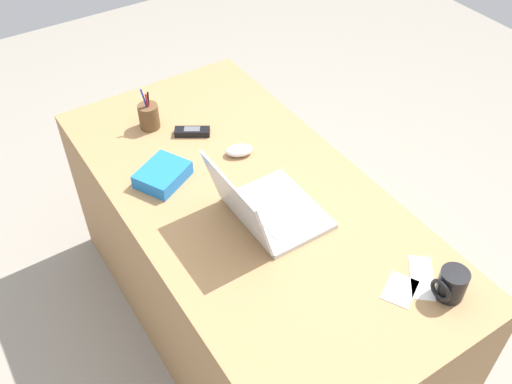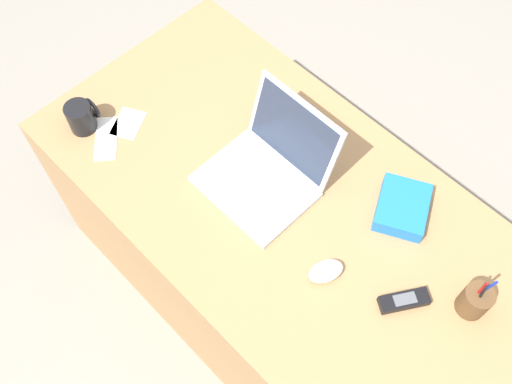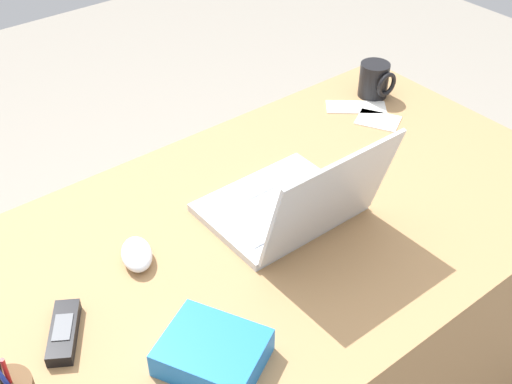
% 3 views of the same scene
% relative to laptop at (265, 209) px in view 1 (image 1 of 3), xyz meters
% --- Properties ---
extents(ground_plane, '(6.00, 6.00, 0.00)m').
position_rel_laptop_xyz_m(ground_plane, '(0.12, -0.02, -0.77)').
color(ground_plane, gray).
extents(desk, '(1.59, 0.79, 0.72)m').
position_rel_laptop_xyz_m(desk, '(0.12, -0.02, -0.41)').
color(desk, '#A87C4F').
rests_on(desk, ground).
extents(laptop, '(0.31, 0.31, 0.24)m').
position_rel_laptop_xyz_m(laptop, '(0.00, 0.00, 0.00)').
color(laptop, silver).
rests_on(laptop, desk).
extents(computer_mouse, '(0.09, 0.11, 0.04)m').
position_rel_laptop_xyz_m(computer_mouse, '(0.32, -0.10, -0.03)').
color(computer_mouse, white).
rests_on(computer_mouse, desk).
extents(coffee_mug_white, '(0.08, 0.09, 0.10)m').
position_rel_laptop_xyz_m(coffee_mug_white, '(-0.52, -0.27, -0.00)').
color(coffee_mug_white, black).
rests_on(coffee_mug_white, desk).
extents(cordless_phone, '(0.11, 0.13, 0.03)m').
position_rel_laptop_xyz_m(cordless_phone, '(0.52, -0.02, -0.04)').
color(cordless_phone, black).
rests_on(cordless_phone, desk).
extents(pen_holder, '(0.08, 0.08, 0.17)m').
position_rel_laptop_xyz_m(pen_holder, '(0.65, 0.10, 0.00)').
color(pen_holder, brown).
rests_on(pen_holder, desk).
extents(snack_bag, '(0.20, 0.21, 0.05)m').
position_rel_laptop_xyz_m(snack_bag, '(0.34, 0.19, -0.02)').
color(snack_bag, blue).
rests_on(snack_bag, desk).
extents(paper_note_near_laptop, '(0.16, 0.15, 0.00)m').
position_rel_laptop_xyz_m(paper_note_near_laptop, '(-0.44, -0.25, -0.05)').
color(paper_note_near_laptop, white).
rests_on(paper_note_near_laptop, desk).
extents(paper_note_left, '(0.12, 0.13, 0.00)m').
position_rel_laptop_xyz_m(paper_note_left, '(-0.44, -0.17, -0.05)').
color(paper_note_left, white).
rests_on(paper_note_left, desk).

